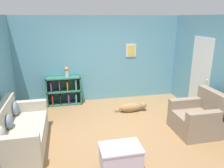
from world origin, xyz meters
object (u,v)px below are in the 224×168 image
bookshelf (64,91)px  couch (20,133)px  recliner_chair (198,118)px  vase (67,71)px  dog (132,107)px  coffee_table (121,156)px

bookshelf → couch: bearing=-112.1°
recliner_chair → vase: 3.77m
couch → recliner_chair: 3.88m
dog → bookshelf: bearing=151.9°
couch → coffee_table: (1.82, -1.02, -0.11)m
coffee_table → dog: size_ratio=0.77×
bookshelf → vase: (0.11, -0.02, 0.61)m
coffee_table → dog: coffee_table is taller
couch → vase: bearing=65.2°
couch → dog: couch is taller
coffee_table → dog: 2.42m
bookshelf → dog: bearing=-28.1°
recliner_chair → dog: 1.81m
recliner_chair → coffee_table: (-2.05, -0.84, -0.13)m
couch → vase: 2.50m
dog → vase: bearing=151.0°
bookshelf → vase: size_ratio=3.33×
dog → vase: (-1.74, 0.96, 0.89)m
recliner_chair → vase: bearing=140.6°
couch → coffee_table: bearing=-29.3°
couch → coffee_table: size_ratio=2.44×
coffee_table → couch: bearing=150.7°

